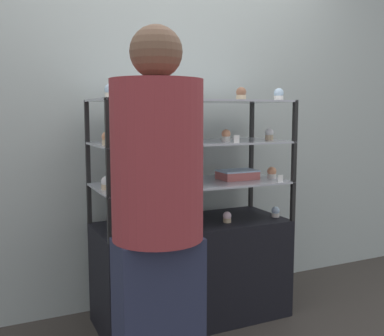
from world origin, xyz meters
TOP-DOWN VIEW (x-y plane):
  - ground_plane at (0.00, 0.00)m, footprint 20.00×20.00m
  - back_wall at (0.00, 0.39)m, footprint 8.00×0.05m
  - display_base at (0.00, 0.00)m, footprint 1.16×0.50m
  - display_riser_lower at (0.00, 0.00)m, footprint 1.16×0.50m
  - display_riser_middle at (0.00, 0.00)m, footprint 1.16×0.50m
  - display_riser_upper at (0.00, 0.00)m, footprint 1.16×0.50m
  - layer_cake_centerpiece at (-0.12, -0.01)m, footprint 0.21×0.21m
  - sheet_cake_frosted at (0.31, -0.01)m, footprint 0.24×0.16m
  - cupcake_0 at (-0.52, -0.12)m, footprint 0.05×0.05m
  - cupcake_1 at (0.19, -0.10)m, footprint 0.05×0.05m
  - cupcake_2 at (0.54, -0.11)m, footprint 0.05×0.05m
  - price_tag_0 at (-0.27, -0.23)m, footprint 0.04×0.00m
  - cupcake_3 at (-0.53, -0.04)m, footprint 0.06×0.06m
  - cupcake_4 at (-0.01, -0.10)m, footprint 0.06×0.06m
  - cupcake_5 at (0.53, -0.07)m, footprint 0.06×0.06m
  - price_tag_1 at (0.48, -0.23)m, footprint 0.04×0.00m
  - cupcake_6 at (-0.53, -0.08)m, footprint 0.05×0.05m
  - cupcake_7 at (-0.17, -0.11)m, footprint 0.05×0.05m
  - cupcake_8 at (0.19, -0.08)m, footprint 0.05×0.05m
  - cupcake_9 at (0.51, -0.06)m, footprint 0.05×0.05m
  - price_tag_2 at (0.17, -0.23)m, footprint 0.04×0.00m
  - cupcake_10 at (-0.52, -0.12)m, footprint 0.06×0.06m
  - cupcake_11 at (-0.26, -0.05)m, footprint 0.06×0.06m
  - cupcake_12 at (-0.01, -0.10)m, footprint 0.06×0.06m
  - cupcake_13 at (0.25, -0.14)m, footprint 0.06×0.06m
  - cupcake_14 at (0.53, -0.12)m, footprint 0.06×0.06m
  - price_tag_3 at (-0.25, -0.23)m, footprint 0.04×0.00m
  - customer_figure at (-0.49, -0.70)m, footprint 0.38×0.38m

SIDE VIEW (x-z plane):
  - ground_plane at x=0.00m, z-range 0.00..0.00m
  - display_base at x=0.00m, z-range 0.00..0.61m
  - price_tag_0 at x=-0.27m, z-range 0.61..0.65m
  - cupcake_0 at x=-0.52m, z-range 0.61..0.67m
  - cupcake_1 at x=0.19m, z-range 0.61..0.67m
  - cupcake_2 at x=0.54m, z-range 0.61..0.67m
  - layer_cake_centerpiece at x=-0.12m, z-range 0.61..0.73m
  - display_riser_lower at x=0.00m, z-range 0.72..0.96m
  - customer_figure at x=-0.49m, z-range 0.06..1.67m
  - price_tag_1 at x=0.48m, z-range 0.85..0.90m
  - sheet_cake_frosted at x=0.31m, z-range 0.85..0.91m
  - cupcake_3 at x=-0.53m, z-range 0.85..0.93m
  - cupcake_4 at x=-0.01m, z-range 0.85..0.93m
  - cupcake_5 at x=0.53m, z-range 0.85..0.93m
  - display_riser_middle at x=0.00m, z-range 0.96..1.21m
  - price_tag_2 at x=0.17m, z-range 1.10..1.14m
  - cupcake_6 at x=-0.53m, z-range 1.10..1.17m
  - cupcake_7 at x=-0.17m, z-range 1.10..1.17m
  - cupcake_8 at x=0.19m, z-range 1.10..1.17m
  - cupcake_9 at x=0.51m, z-range 1.10..1.17m
  - back_wall at x=0.00m, z-range 0.00..2.60m
  - display_riser_upper at x=0.00m, z-range 1.21..1.45m
  - price_tag_3 at x=-0.25m, z-range 1.34..1.39m
  - cupcake_10 at x=-0.52m, z-range 1.34..1.41m
  - cupcake_11 at x=-0.26m, z-range 1.34..1.41m
  - cupcake_12 at x=-0.01m, z-range 1.34..1.41m
  - cupcake_13 at x=0.25m, z-range 1.34..1.41m
  - cupcake_14 at x=0.53m, z-range 1.34..1.41m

